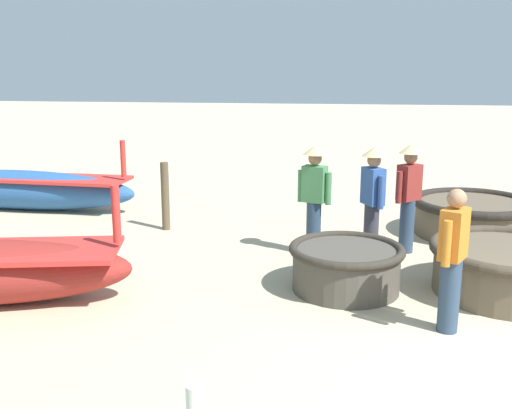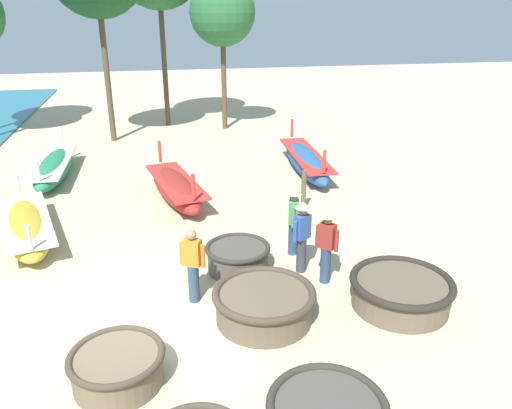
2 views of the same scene
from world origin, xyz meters
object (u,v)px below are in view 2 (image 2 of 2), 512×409
(fisherman_standing_right, at_px, (293,217))
(long_boat_white_hull, at_px, (54,167))
(long_boat_red_hull, at_px, (26,226))
(coracle_front_left, at_px, (238,257))
(fisherman_by_coracle, at_px, (327,242))
(tree_right_mid, at_px, (222,13))
(long_boat_blue_hull, at_px, (306,161))
(fisherman_crouching, at_px, (193,264))
(coracle_far_left, at_px, (264,303))
(fisherman_hauling, at_px, (302,232))
(mooring_post_inland, at_px, (304,190))
(coracle_beside_post, at_px, (117,366))
(coracle_far_right, at_px, (401,291))
(long_boat_green_hull, at_px, (176,188))

(fisherman_standing_right, bearing_deg, long_boat_white_hull, 132.29)
(long_boat_red_hull, bearing_deg, long_boat_white_hull, 91.16)
(coracle_front_left, xyz_separation_m, fisherman_by_coracle, (1.74, -0.92, 0.64))
(coracle_front_left, distance_m, tree_right_mid, 14.72)
(long_boat_blue_hull, xyz_separation_m, fisherman_crouching, (-4.64, -7.55, 0.43))
(long_boat_red_hull, xyz_separation_m, fisherman_by_coracle, (6.74, -3.62, 0.63))
(long_boat_blue_hull, xyz_separation_m, fisherman_standing_right, (-2.15, -5.98, 0.55))
(fisherman_by_coracle, bearing_deg, coracle_far_left, -145.49)
(long_boat_blue_hull, distance_m, fisherman_hauling, 7.19)
(tree_right_mid, bearing_deg, mooring_post_inland, -86.20)
(fisherman_standing_right, bearing_deg, coracle_beside_post, -136.46)
(coracle_far_right, height_order, long_boat_red_hull, long_boat_red_hull)
(coracle_beside_post, distance_m, long_boat_white_hull, 11.16)
(coracle_far_left, relative_size, long_boat_green_hull, 0.47)
(long_boat_blue_hull, height_order, long_boat_red_hull, long_boat_blue_hull)
(coracle_front_left, relative_size, tree_right_mid, 0.22)
(coracle_far_left, xyz_separation_m, coracle_far_right, (2.73, -0.11, -0.01))
(mooring_post_inland, height_order, tree_right_mid, tree_right_mid)
(long_boat_red_hull, relative_size, fisherman_crouching, 2.77)
(fisherman_crouching, bearing_deg, long_boat_blue_hull, 58.42)
(long_boat_green_hull, relative_size, long_boat_red_hull, 0.96)
(coracle_far_left, height_order, tree_right_mid, tree_right_mid)
(tree_right_mid, bearing_deg, fisherman_hauling, -91.58)
(fisherman_hauling, height_order, fisherman_by_coracle, same)
(fisherman_by_coracle, bearing_deg, fisherman_standing_right, 103.11)
(coracle_beside_post, xyz_separation_m, long_boat_red_hull, (-2.53, 5.91, 0.02))
(long_boat_red_hull, bearing_deg, fisherman_crouching, -44.06)
(mooring_post_inland, bearing_deg, coracle_far_left, -114.36)
(coracle_front_left, distance_m, fisherman_by_coracle, 2.07)
(long_boat_blue_hull, bearing_deg, fisherman_hauling, -107.81)
(long_boat_white_hull, height_order, fisherman_crouching, fisherman_crouching)
(coracle_beside_post, height_order, long_boat_white_hull, long_boat_white_hull)
(long_boat_red_hull, xyz_separation_m, fisherman_standing_right, (6.41, -2.22, 0.63))
(fisherman_hauling, height_order, tree_right_mid, tree_right_mid)
(long_boat_red_hull, height_order, fisherman_crouching, fisherman_crouching)
(long_boat_green_hull, distance_m, tree_right_mid, 10.78)
(long_boat_blue_hull, relative_size, fisherman_by_coracle, 2.97)
(coracle_far_left, distance_m, coracle_far_right, 2.73)
(fisherman_crouching, bearing_deg, long_boat_red_hull, 135.94)
(long_boat_white_hull, xyz_separation_m, fisherman_hauling, (6.46, -8.01, 0.59))
(fisherman_standing_right, bearing_deg, coracle_far_left, -116.83)
(coracle_front_left, bearing_deg, mooring_post_inland, 51.52)
(coracle_front_left, distance_m, mooring_post_inland, 3.97)
(long_boat_blue_hull, xyz_separation_m, mooring_post_inland, (-1.10, -3.36, 0.19))
(fisherman_hauling, height_order, mooring_post_inland, fisherman_hauling)
(coracle_far_left, height_order, long_boat_red_hull, long_boat_red_hull)
(coracle_front_left, relative_size, long_boat_white_hull, 0.31)
(coracle_front_left, height_order, fisherman_hauling, fisherman_hauling)
(long_boat_white_hull, bearing_deg, coracle_far_left, -61.46)
(coracle_far_right, relative_size, long_boat_blue_hull, 0.41)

